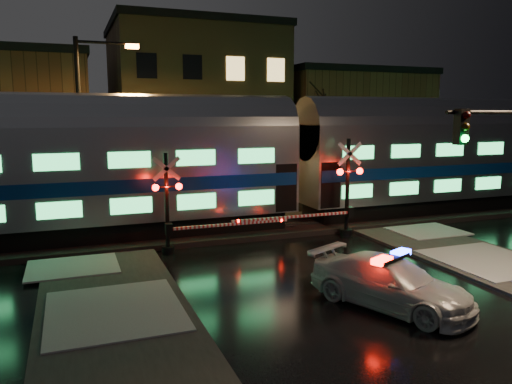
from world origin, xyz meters
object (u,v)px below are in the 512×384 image
police_car (391,283)px  crossing_signal_left (177,213)px  streetlight (86,119)px  crossing_signal_right (341,197)px

police_car → crossing_signal_left: size_ratio=0.92×
police_car → streetlight: size_ratio=0.57×
crossing_signal_right → crossing_signal_left: (-7.15, -0.01, -0.17)m
police_car → crossing_signal_right: bearing=45.0°
crossing_signal_left → crossing_signal_right: bearing=0.1°
streetlight → crossing_signal_right: bearing=-33.7°
crossing_signal_right → crossing_signal_left: 7.16m
crossing_signal_right → streetlight: streetlight is taller
streetlight → crossing_signal_left: bearing=-66.9°
police_car → crossing_signal_right: (2.71, 7.40, 1.09)m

